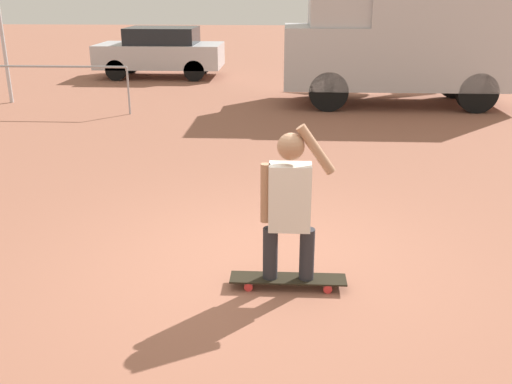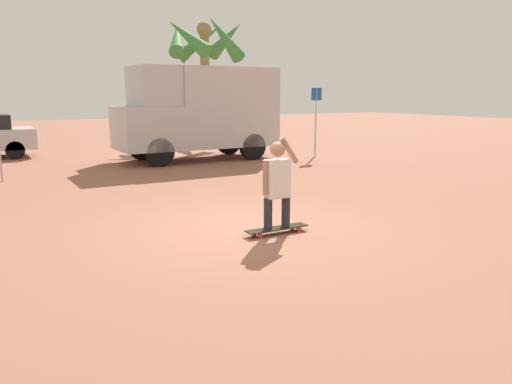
{
  "view_description": "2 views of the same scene",
  "coord_description": "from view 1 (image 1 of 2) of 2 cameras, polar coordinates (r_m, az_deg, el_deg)",
  "views": [
    {
      "loc": [
        0.26,
        -5.3,
        2.7
      ],
      "look_at": [
        -0.02,
        -0.19,
        0.86
      ],
      "focal_mm": 40.0,
      "sensor_mm": 36.0,
      "label": 1
    },
    {
      "loc": [
        -3.93,
        -7.15,
        2.26
      ],
      "look_at": [
        -0.03,
        -0.36,
        0.71
      ],
      "focal_mm": 35.0,
      "sensor_mm": 36.0,
      "label": 2
    }
  ],
  "objects": [
    {
      "name": "camper_van",
      "position": [
        14.41,
        14.71,
        15.2
      ],
      "size": [
        5.42,
        2.12,
        3.14
      ],
      "color": "black",
      "rests_on": "ground_plane"
    },
    {
      "name": "plaza_railing_segment",
      "position": [
        13.81,
        -20.41,
        11.02
      ],
      "size": [
        3.8,
        0.05,
        1.08
      ],
      "color": "#99999E",
      "rests_on": "ground_plane"
    },
    {
      "name": "person_skateboarder",
      "position": [
        5.16,
        3.38,
        -0.79
      ],
      "size": [
        0.67,
        0.24,
        1.5
      ],
      "color": "#28282D",
      "rests_on": "skateboard"
    },
    {
      "name": "parked_car_silver",
      "position": [
        18.83,
        -9.49,
        13.73
      ],
      "size": [
        3.9,
        1.92,
        1.54
      ],
      "color": "black",
      "rests_on": "ground_plane"
    },
    {
      "name": "ground_plane",
      "position": [
        5.96,
        0.28,
        -7.19
      ],
      "size": [
        80.0,
        80.0,
        0.0
      ],
      "primitive_type": "plane",
      "color": "#935B47"
    },
    {
      "name": "skateboard",
      "position": [
        5.5,
        3.22,
        -8.71
      ],
      "size": [
        1.1,
        0.23,
        0.1
      ],
      "color": "black",
      "rests_on": "ground_plane"
    }
  ]
}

